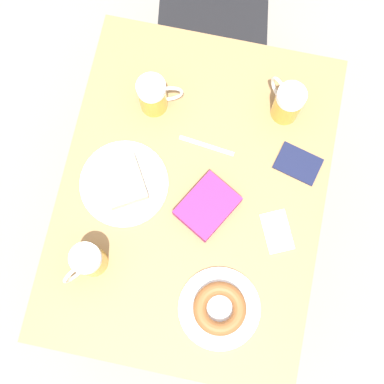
# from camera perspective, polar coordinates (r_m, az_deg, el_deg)

# --- Properties ---
(ground_plane) EXTENTS (8.00, 8.00, 0.00)m
(ground_plane) POSITION_cam_1_polar(r_m,az_deg,el_deg) (2.26, -0.00, -4.04)
(ground_plane) COLOR gray
(table) EXTENTS (0.76, 1.00, 0.73)m
(table) POSITION_cam_1_polar(r_m,az_deg,el_deg) (1.60, -0.00, -0.65)
(table) COLOR #997044
(table) RESTS_ON ground_plane
(plate_with_cake) EXTENTS (0.26, 0.26, 0.05)m
(plate_with_cake) POSITION_cam_1_polar(r_m,az_deg,el_deg) (1.54, -7.30, 0.98)
(plate_with_cake) COLOR silver
(plate_with_cake) RESTS_ON table
(plate_with_donut) EXTENTS (0.23, 0.23, 0.05)m
(plate_with_donut) POSITION_cam_1_polar(r_m,az_deg,el_deg) (1.49, 2.96, -12.31)
(plate_with_donut) COLOR silver
(plate_with_donut) RESTS_ON table
(beer_mug_left) EXTENTS (0.10, 0.11, 0.14)m
(beer_mug_left) POSITION_cam_1_polar(r_m,az_deg,el_deg) (1.57, 10.14, 9.37)
(beer_mug_left) COLOR gold
(beer_mug_left) RESTS_ON table
(beer_mug_center) EXTENTS (0.13, 0.08, 0.14)m
(beer_mug_center) POSITION_cam_1_polar(r_m,az_deg,el_deg) (1.55, -4.10, 10.23)
(beer_mug_center) COLOR gold
(beer_mug_center) RESTS_ON table
(beer_mug_right) EXTENTS (0.10, 0.12, 0.14)m
(beer_mug_right) POSITION_cam_1_polar(r_m,az_deg,el_deg) (1.46, -11.00, -7.23)
(beer_mug_right) COLOR gold
(beer_mug_right) RESTS_ON table
(napkin_folded) EXTENTS (0.12, 0.14, 0.00)m
(napkin_folded) POSITION_cam_1_polar(r_m,az_deg,el_deg) (1.53, 9.06, -4.19)
(napkin_folded) COLOR white
(napkin_folded) RESTS_ON table
(fork) EXTENTS (0.17, 0.03, 0.00)m
(fork) POSITION_cam_1_polar(r_m,az_deg,el_deg) (1.57, 1.57, 4.95)
(fork) COLOR silver
(fork) RESTS_ON table
(passport_near_edge) EXTENTS (0.14, 0.12, 0.01)m
(passport_near_edge) POSITION_cam_1_polar(r_m,az_deg,el_deg) (1.58, 11.25, 2.99)
(passport_near_edge) COLOR #141938
(passport_near_edge) RESTS_ON table
(blue_pouch) EXTENTS (0.19, 0.20, 0.04)m
(blue_pouch) POSITION_cam_1_polar(r_m,az_deg,el_deg) (1.51, 1.65, -1.55)
(blue_pouch) COLOR #8C2366
(blue_pouch) RESTS_ON table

